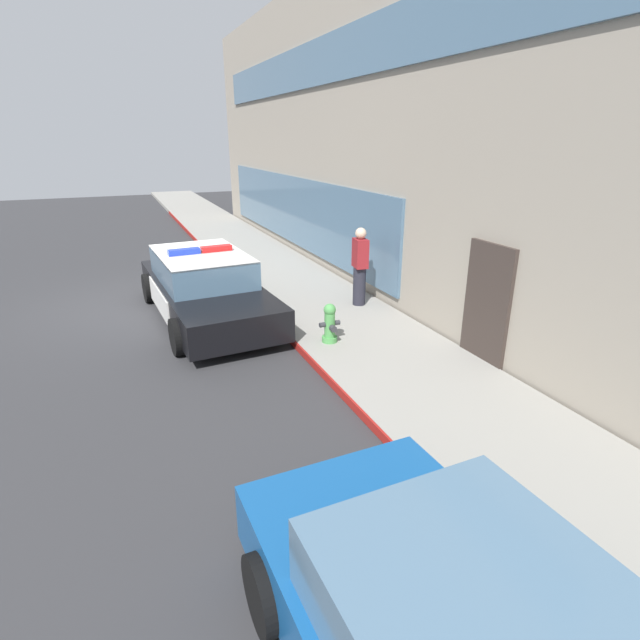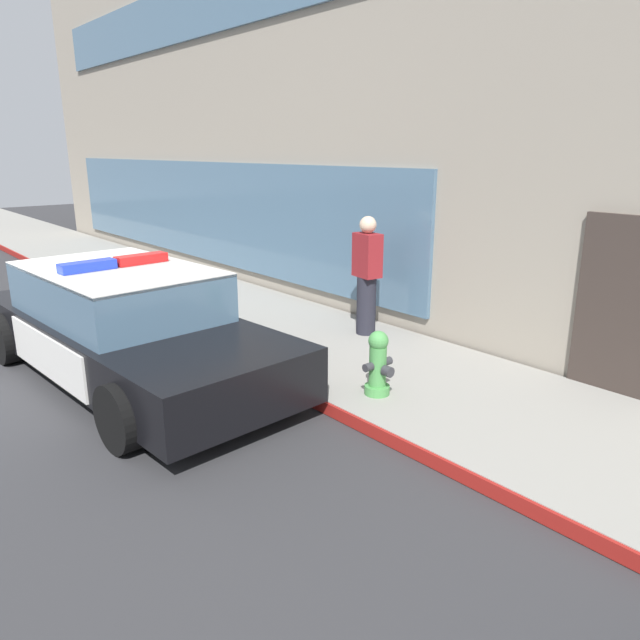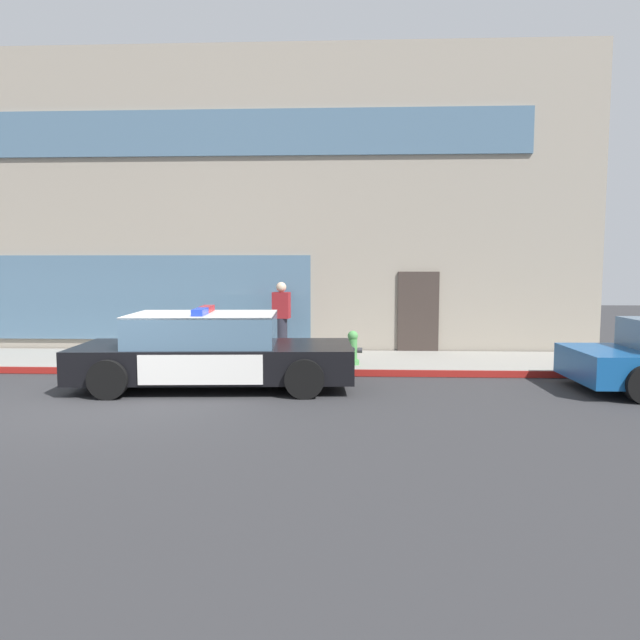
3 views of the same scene
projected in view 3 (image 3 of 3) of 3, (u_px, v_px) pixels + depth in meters
ground at (104, 404)px, 9.65m from camera, size 48.00×48.00×0.00m
sidewalk at (173, 361)px, 13.50m from camera, size 48.00×2.62×0.15m
curb_red_paint at (154, 371)px, 12.19m from camera, size 28.80×0.04×0.14m
storefront_building at (197, 218)px, 19.11m from camera, size 22.08×9.28×7.57m
police_cruiser at (212, 351)px, 10.91m from camera, size 5.14×2.36×1.49m
fire_hydrant at (353, 348)px, 12.53m from camera, size 0.34×0.39×0.73m
pedestrian_on_sidewalk at (281, 318)px, 14.02m from camera, size 0.43×0.32×1.71m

